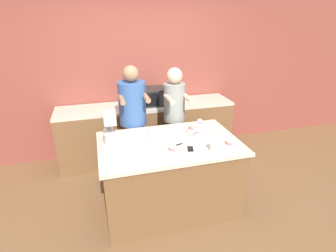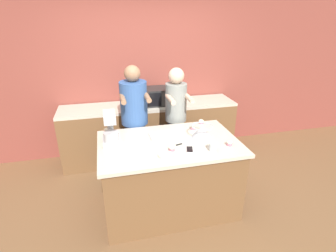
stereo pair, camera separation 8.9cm
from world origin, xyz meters
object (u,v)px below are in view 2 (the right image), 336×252
(baking_tray, at_px, (164,135))
(knife, at_px, (183,143))
(cell_phone, at_px, (190,150))
(cupcake_3, at_px, (172,148))
(stand_mixer, at_px, (111,129))
(drinking_glass, at_px, (213,147))
(microwave_oven, at_px, (150,97))
(cupcake_5, at_px, (193,127))
(mixing_bowl, at_px, (202,131))
(cupcake_1, at_px, (201,121))
(cupcake_2, at_px, (230,143))
(person_right, at_px, (176,121))
(small_plate, at_px, (166,155))
(cupcake_4, at_px, (107,130))
(person_left, at_px, (135,124))
(cupcake_0, at_px, (112,132))

(baking_tray, bearing_deg, knife, -53.23)
(cell_phone, xyz_separation_m, cupcake_3, (-0.19, 0.04, 0.02))
(stand_mixer, xyz_separation_m, drinking_glass, (1.05, -0.47, -0.11))
(microwave_oven, bearing_deg, cupcake_5, -70.65)
(baking_tray, relative_size, drinking_glass, 3.51)
(baking_tray, xyz_separation_m, cupcake_3, (0.01, -0.36, 0.01))
(mixing_bowl, xyz_separation_m, cupcake_1, (0.14, 0.41, -0.05))
(mixing_bowl, distance_m, knife, 0.30)
(microwave_oven, xyz_separation_m, cupcake_2, (0.62, -1.56, -0.13))
(drinking_glass, distance_m, cupcake_2, 0.24)
(stand_mixer, xyz_separation_m, microwave_oven, (0.66, 1.17, -0.01))
(baking_tray, bearing_deg, person_right, 61.04)
(drinking_glass, bearing_deg, cupcake_5, 92.07)
(small_plate, xyz_separation_m, cupcake_4, (-0.58, 0.75, 0.02))
(person_left, xyz_separation_m, drinking_glass, (0.71, -1.02, 0.08))
(stand_mixer, xyz_separation_m, cell_phone, (0.81, -0.39, -0.16))
(mixing_bowl, height_order, cupcake_1, mixing_bowl)
(baking_tray, bearing_deg, stand_mixer, -179.64)
(person_right, xyz_separation_m, cupcake_0, (-0.91, -0.34, 0.07))
(cupcake_0, relative_size, cupcake_2, 1.00)
(cupcake_4, bearing_deg, person_left, 34.20)
(cupcake_2, bearing_deg, stand_mixer, 162.88)
(microwave_oven, bearing_deg, cupcake_1, -58.94)
(person_left, relative_size, cupcake_3, 24.68)
(person_left, relative_size, mixing_bowl, 6.54)
(cupcake_0, relative_size, cupcake_4, 1.00)
(cupcake_0, bearing_deg, mixing_bowl, -17.87)
(small_plate, xyz_separation_m, knife, (0.26, 0.22, -0.01))
(baking_tray, bearing_deg, drinking_glass, -47.23)
(cupcake_0, bearing_deg, cell_phone, -37.06)
(microwave_oven, bearing_deg, person_right, -67.43)
(knife, bearing_deg, small_plate, -139.06)
(cupcake_2, bearing_deg, small_plate, -175.54)
(cupcake_1, bearing_deg, drinking_glass, -101.01)
(mixing_bowl, distance_m, microwave_oven, 1.35)
(person_left, distance_m, drinking_glass, 1.25)
(mixing_bowl, bearing_deg, cupcake_3, -151.49)
(mixing_bowl, height_order, cupcake_4, mixing_bowl)
(cell_phone, bearing_deg, microwave_oven, 95.53)
(person_right, height_order, small_plate, person_right)
(knife, distance_m, cupcake_3, 0.21)
(cell_phone, distance_m, cupcake_1, 0.78)
(stand_mixer, xyz_separation_m, cupcake_2, (1.28, -0.39, -0.13))
(cupcake_4, bearing_deg, drinking_glass, -34.87)
(cupcake_0, bearing_deg, cupcake_1, 3.34)
(person_right, height_order, microwave_oven, person_right)
(cupcake_3, distance_m, cupcake_4, 0.93)
(cell_phone, height_order, cupcake_3, cupcake_3)
(baking_tray, relative_size, cupcake_2, 4.81)
(cell_phone, height_order, cupcake_2, cupcake_2)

